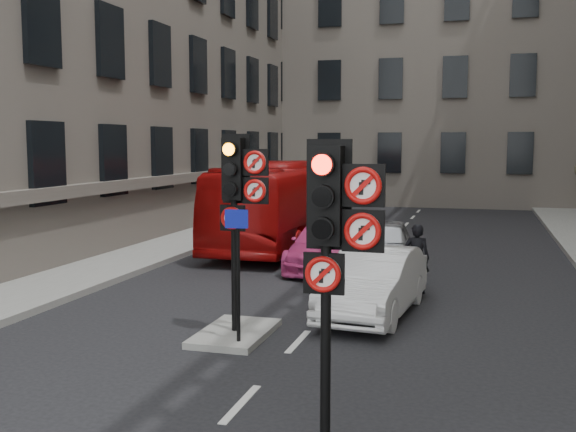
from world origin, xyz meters
The scene contains 12 objects.
pavement_left centered at (-7.20, 12.00, 0.08)m, with size 3.00×50.00×0.16m, color gray.
centre_island centered at (-1.20, 5.00, 0.06)m, with size 1.20×2.00×0.12m, color gray.
building_far centered at (0.00, 38.00, 10.00)m, with size 30.00×14.00×20.00m, color #676057.
signal_near centered at (1.49, 0.99, 2.58)m, with size 0.91×0.40×3.58m.
signal_far centered at (-1.11, 4.99, 2.70)m, with size 0.91×0.40×3.58m.
car_silver centered at (0.50, 12.03, 0.72)m, with size 1.70×4.22×1.44m, color #A4A7AC.
car_white centered at (1.00, 7.27, 0.68)m, with size 1.44×4.14×1.36m, color silver.
car_pink centered at (-1.14, 12.09, 0.63)m, with size 1.77×4.35×1.26m, color #D13D86.
bus_red centered at (-3.43, 16.12, 1.46)m, with size 2.45×10.45×2.91m, color #9A0B0B.
motorcycle centered at (-0.54, 9.05, 0.51)m, with size 0.48×1.71×1.03m, color black.
motorcyclist centered at (1.65, 9.59, 0.83)m, with size 0.60×0.40×1.65m, color black.
info_sign centered at (-0.90, 4.35, 1.60)m, with size 0.40×0.14×2.29m.
Camera 1 is at (3.04, -6.29, 3.53)m, focal length 42.00 mm.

